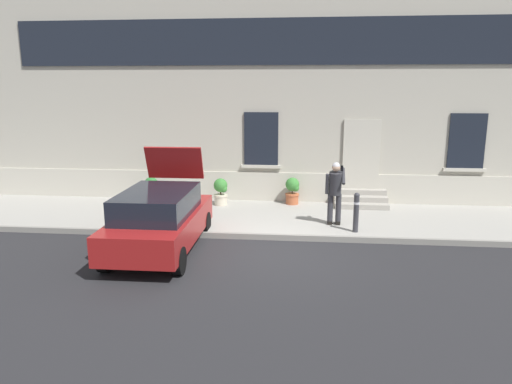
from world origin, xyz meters
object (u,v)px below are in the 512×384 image
at_px(planter_cream, 221,191).
at_px(planter_terracotta, 293,190).
at_px(bollard_near_person, 356,211).
at_px(person_on_phone, 335,189).
at_px(planter_charcoal, 152,189).
at_px(hatchback_car_red, 160,219).

height_order(planter_cream, planter_terracotta, same).
distance_m(bollard_near_person, person_on_phone, 0.90).
distance_m(bollard_near_person, planter_charcoal, 6.72).
bearing_deg(planter_charcoal, planter_terracotta, 4.46).
bearing_deg(person_on_phone, planter_cream, 154.69).
xyz_separation_m(hatchback_car_red, planter_charcoal, (-1.50, 4.04, -0.19)).
relative_size(bollard_near_person, planter_cream, 1.22).
bearing_deg(hatchback_car_red, bollard_near_person, 17.93).
height_order(hatchback_car_red, planter_terracotta, hatchback_car_red).
distance_m(hatchback_car_red, planter_cream, 4.10).
relative_size(hatchback_car_red, person_on_phone, 2.34).
bearing_deg(bollard_near_person, planter_cream, 147.85).
distance_m(hatchback_car_red, planter_terracotta, 5.34).
height_order(bollard_near_person, planter_terracotta, bollard_near_person).
distance_m(person_on_phone, planter_charcoal, 6.05).
xyz_separation_m(hatchback_car_red, planter_cream, (0.76, 4.03, -0.19)).
bearing_deg(bollard_near_person, planter_terracotta, 120.80).
relative_size(hatchback_car_red, planter_charcoal, 4.74).
bearing_deg(planter_cream, bollard_near_person, -32.15).
bearing_deg(planter_terracotta, planter_charcoal, -175.54).
height_order(bollard_near_person, planter_charcoal, bollard_near_person).
bearing_deg(person_on_phone, planter_charcoal, 165.04).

